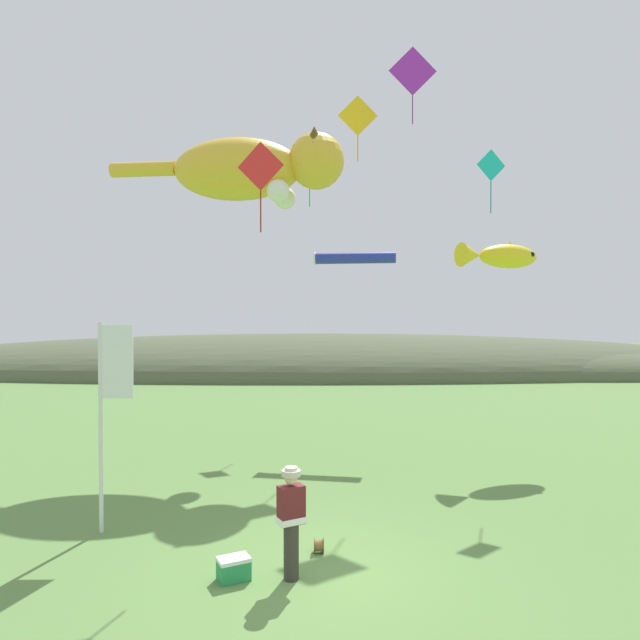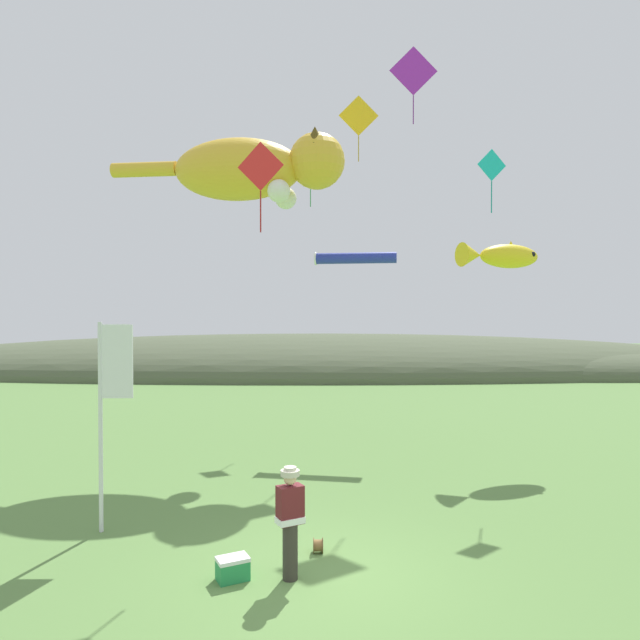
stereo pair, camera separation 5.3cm
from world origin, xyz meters
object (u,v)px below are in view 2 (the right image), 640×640
at_px(festival_banner_pole, 109,395).
at_px(kite_diamond_teal, 492,166).
at_px(kite_giant_cat, 255,170).
at_px(festival_attendant, 290,519).
at_px(kite_tube_streamer, 354,258).
at_px(picnic_cooler, 233,568).
at_px(kite_diamond_gold, 359,116).
at_px(kite_fish_windsock, 501,256).
at_px(kite_diamond_red, 261,167).
at_px(kite_spool, 318,545).
at_px(kite_diamond_violet, 413,71).
at_px(kite_diamond_green, 310,172).

xyz_separation_m(festival_banner_pole, kite_diamond_teal, (8.92, 5.34, 5.67)).
relative_size(festival_banner_pole, kite_giant_cat, 0.53).
distance_m(festival_attendant, kite_tube_streamer, 11.12).
distance_m(picnic_cooler, kite_diamond_gold, 15.88).
distance_m(kite_fish_windsock, kite_diamond_teal, 2.79).
distance_m(kite_fish_windsock, kite_diamond_red, 8.59).
relative_size(festival_attendant, kite_fish_windsock, 0.62).
xyz_separation_m(picnic_cooler, kite_diamond_gold, (2.81, 11.26, 10.83)).
xyz_separation_m(kite_giant_cat, kite_diamond_red, (0.73, -5.73, -1.34)).
distance_m(kite_fish_windsock, kite_tube_streamer, 4.58).
height_order(kite_fish_windsock, kite_diamond_red, kite_diamond_red).
bearing_deg(kite_spool, kite_giant_cat, 103.32).
bearing_deg(kite_diamond_gold, kite_fish_windsock, -33.38).
xyz_separation_m(kite_diamond_gold, kite_diamond_teal, (3.47, -3.96, -2.72)).
height_order(kite_spool, kite_fish_windsock, kite_fish_windsock).
distance_m(picnic_cooler, kite_giant_cat, 12.59).
distance_m(kite_spool, kite_diamond_teal, 11.45).
bearing_deg(kite_spool, kite_diamond_gold, 81.87).
distance_m(festival_attendant, kite_giant_cat, 12.15).
xyz_separation_m(festival_banner_pole, kite_diamond_violet, (7.01, 7.22, 9.09)).
xyz_separation_m(kite_giant_cat, kite_diamond_teal, (6.91, -1.99, -0.37)).
bearing_deg(festival_attendant, picnic_cooler, -178.71).
height_order(kite_giant_cat, kite_diamond_green, kite_diamond_green).
relative_size(festival_attendant, kite_giant_cat, 0.23).
xyz_separation_m(kite_giant_cat, kite_diamond_green, (1.73, 3.52, 0.76)).
bearing_deg(kite_fish_windsock, kite_diamond_teal, -118.96).
bearing_deg(festival_attendant, kite_fish_windsock, 54.50).
distance_m(kite_fish_windsock, kite_diamond_violet, 6.43).
bearing_deg(festival_banner_pole, kite_fish_windsock, 34.39).
bearing_deg(kite_giant_cat, festival_attendant, -80.66).
xyz_separation_m(picnic_cooler, kite_diamond_red, (0.11, 3.56, 7.14)).
height_order(festival_banner_pole, kite_diamond_gold, kite_diamond_gold).
bearing_deg(kite_diamond_violet, picnic_cooler, -115.52).
bearing_deg(kite_fish_windsock, kite_giant_cat, 174.23).
bearing_deg(kite_diamond_green, festival_attendant, -90.94).
bearing_deg(kite_tube_streamer, kite_diamond_violet, -20.19).
bearing_deg(festival_attendant, kite_spool, 65.13).
xyz_separation_m(festival_attendant, kite_diamond_gold, (1.91, 11.24, 10.06)).
relative_size(festival_banner_pole, kite_fish_windsock, 1.41).
relative_size(festival_attendant, kite_diamond_violet, 0.73).
bearing_deg(kite_diamond_red, picnic_cooler, -91.73).
bearing_deg(kite_tube_streamer, kite_spool, -97.92).
relative_size(kite_fish_windsock, kite_diamond_green, 1.59).
distance_m(kite_spool, kite_fish_windsock, 11.02).
bearing_deg(kite_spool, festival_attendant, -114.87).
bearing_deg(kite_giant_cat, kite_tube_streamer, 9.73).
bearing_deg(kite_diamond_teal, kite_diamond_green, 133.22).
distance_m(kite_giant_cat, kite_tube_streamer, 4.26).
height_order(festival_attendant, kite_giant_cat, kite_giant_cat).
distance_m(picnic_cooler, kite_diamond_green, 15.84).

